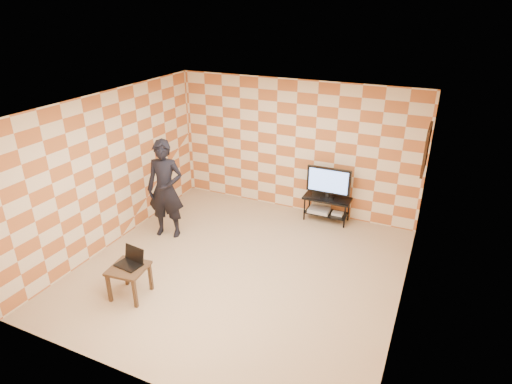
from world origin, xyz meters
TOP-DOWN VIEW (x-y plane):
  - floor at (0.00, 0.00)m, footprint 5.00×5.00m
  - wall_back at (0.00, 2.50)m, footprint 5.00×0.02m
  - wall_front at (0.00, -2.50)m, footprint 5.00×0.02m
  - wall_left at (-2.50, 0.00)m, footprint 0.02×5.00m
  - wall_right at (2.50, 0.00)m, footprint 0.02×5.00m
  - ceiling at (0.00, 0.00)m, footprint 5.00×5.00m
  - wall_art at (2.47, 1.55)m, footprint 0.04×0.72m
  - tv_stand at (0.80, 2.24)m, footprint 0.92×0.42m
  - tv at (0.80, 2.24)m, footprint 0.86×0.17m
  - dvd_player at (0.66, 2.21)m, footprint 0.42×0.30m
  - game_console at (1.03, 2.24)m, footprint 0.21×0.16m
  - side_table at (-1.20, -1.29)m, footprint 0.57×0.57m
  - laptop at (-1.21, -1.20)m, footprint 0.40×0.33m
  - person at (-1.75, 0.48)m, footprint 0.76×0.60m

SIDE VIEW (x-z plane):
  - floor at x=0.00m, z-range 0.00..0.00m
  - game_console at x=1.03m, z-range 0.17..0.22m
  - dvd_player at x=0.66m, z-range 0.17..0.24m
  - tv_stand at x=0.80m, z-range 0.11..0.61m
  - side_table at x=-1.20m, z-range 0.16..0.66m
  - laptop at x=-1.21m, z-range 0.43..0.68m
  - tv at x=0.80m, z-range 0.53..1.16m
  - person at x=-1.75m, z-range 0.00..1.85m
  - wall_back at x=0.00m, z-range 0.00..2.70m
  - wall_front at x=0.00m, z-range 0.00..2.70m
  - wall_left at x=-2.50m, z-range 0.00..2.70m
  - wall_right at x=2.50m, z-range 0.00..2.70m
  - wall_art at x=2.47m, z-range 1.59..2.31m
  - ceiling at x=0.00m, z-range 2.69..2.71m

